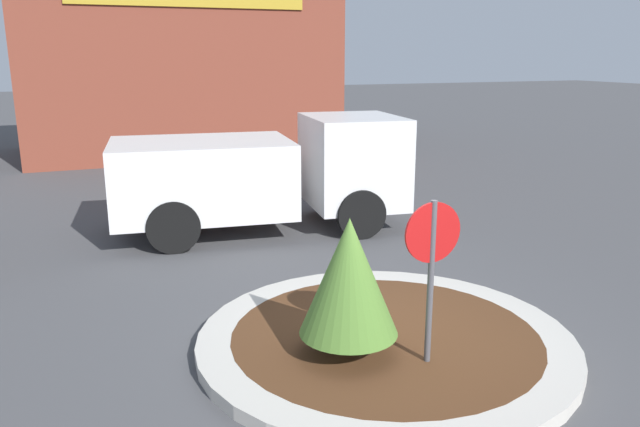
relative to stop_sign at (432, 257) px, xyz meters
name	(u,v)px	position (x,y,z in m)	size (l,w,h in m)	color
ground_plane	(385,346)	(-0.12, 0.78, -1.38)	(120.00, 120.00, 0.00)	#474749
traffic_island	(385,340)	(-0.12, 0.78, -1.30)	(4.60, 4.60, 0.16)	#BCB7AD
stop_sign	(432,257)	(0.00, 0.00, 0.00)	(0.67, 0.07, 2.01)	#4C4C51
island_shrub	(349,277)	(-0.75, 0.48, -0.28)	(1.12, 1.12, 1.61)	brown
utility_truck	(264,172)	(0.03, 6.37, -0.19)	(5.95, 2.98, 2.26)	silver
storefront_building	(178,65)	(0.33, 17.99, 1.70)	(10.57, 6.07, 6.15)	brown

